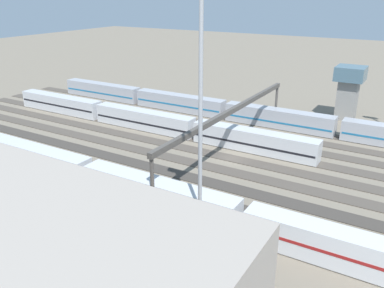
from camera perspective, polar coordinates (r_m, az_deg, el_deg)
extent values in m
plane|color=#756B5B|center=(68.80, 5.73, -2.09)|extent=(400.00, 400.00, 0.00)
cube|color=#4C443D|center=(86.24, 11.45, 2.44)|extent=(140.00, 2.80, 0.12)
cube|color=#4C443D|center=(81.76, 10.25, 1.50)|extent=(140.00, 2.80, 0.12)
cube|color=#4C443D|center=(77.35, 8.91, 0.45)|extent=(140.00, 2.80, 0.12)
cube|color=#4C443D|center=(73.02, 7.42, -0.72)|extent=(140.00, 2.80, 0.12)
cube|color=#4C443D|center=(68.78, 5.73, -2.05)|extent=(140.00, 2.80, 0.12)
cube|color=#4C443D|center=(64.64, 3.83, -3.54)|extent=(140.00, 2.80, 0.12)
cube|color=#3D3833|center=(60.64, 1.66, -5.22)|extent=(140.00, 2.80, 0.12)
cube|color=#3D3833|center=(56.80, -0.82, -7.13)|extent=(140.00, 2.80, 0.12)
cube|color=#4C443D|center=(53.14, -3.68, -9.30)|extent=(140.00, 2.80, 0.12)
cube|color=#A8AAB2|center=(85.36, 12.14, 3.58)|extent=(23.00, 3.00, 3.80)
cube|color=#1E6B9E|center=(85.50, 12.12, 3.28)|extent=(22.40, 3.06, 0.36)
cube|color=#A8AAB2|center=(95.40, -1.74, 5.87)|extent=(23.00, 3.00, 3.80)
cube|color=#1E6B9E|center=(95.46, -1.73, 5.73)|extent=(22.40, 3.06, 0.36)
cube|color=#A8AAB2|center=(109.94, -12.54, 7.40)|extent=(23.00, 3.00, 3.80)
cube|color=#1E6B9E|center=(110.02, -12.52, 7.21)|extent=(22.40, 3.06, 0.36)
cube|color=silver|center=(71.71, 8.76, 0.47)|extent=(23.00, 3.00, 3.80)
cube|color=black|center=(71.82, 8.75, 0.24)|extent=(22.40, 3.06, 0.36)
cube|color=silver|center=(83.17, -6.83, 3.45)|extent=(23.00, 3.00, 3.80)
cube|color=black|center=(83.26, -6.82, 3.25)|extent=(22.40, 3.06, 0.36)
cube|color=silver|center=(99.32, -18.06, 5.44)|extent=(23.00, 3.00, 3.80)
cube|color=black|center=(99.33, -18.06, 5.43)|extent=(22.40, 3.06, 0.36)
cube|color=silver|center=(45.18, 21.81, -14.00)|extent=(23.00, 3.00, 3.80)
cube|color=maroon|center=(45.17, 21.81, -13.98)|extent=(22.40, 3.06, 0.36)
cube|color=silver|center=(52.87, -4.93, -7.08)|extent=(23.00, 3.00, 3.80)
cube|color=maroon|center=(52.89, -4.92, -7.12)|extent=(22.40, 3.06, 0.36)
cube|color=silver|center=(68.70, -21.62, -1.75)|extent=(23.00, 3.00, 3.80)
cube|color=maroon|center=(68.70, -21.62, -1.76)|extent=(22.40, 3.06, 0.36)
cylinder|color=#9EA0A5|center=(41.11, 1.21, 3.03)|extent=(0.44, 0.44, 28.29)
cylinder|color=#4C4742|center=(87.17, 11.80, 5.32)|extent=(0.50, 0.50, 8.00)
cylinder|color=#4C4742|center=(50.01, -5.61, -6.27)|extent=(0.50, 0.50, 8.00)
cube|color=#4C4742|center=(66.19, 5.61, 4.70)|extent=(0.70, 45.00, 0.80)
cube|color=gray|center=(95.08, 21.10, 5.85)|extent=(4.00, 4.00, 8.66)
cube|color=slate|center=(93.87, 21.56, 9.28)|extent=(6.00, 6.00, 3.00)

